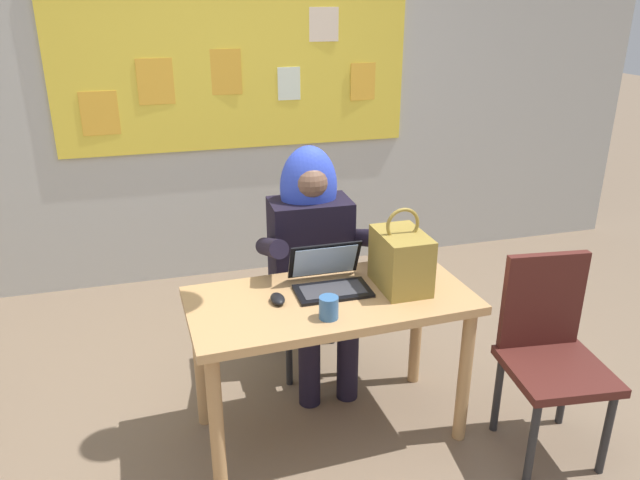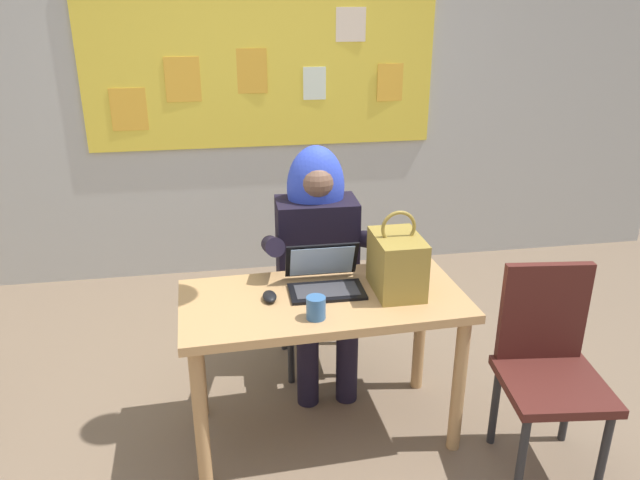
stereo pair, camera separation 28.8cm
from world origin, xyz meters
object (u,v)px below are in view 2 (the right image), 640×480
(chair_at_desk, at_px, (315,277))
(coffee_mug, at_px, (316,308))
(chair_extra_corner, at_px, (548,359))
(computer_mouse, at_px, (270,296))
(person_costumed, at_px, (318,247))
(laptop, at_px, (325,279))
(desk_main, at_px, (323,318))
(handbag, at_px, (397,263))

(chair_at_desk, distance_m, coffee_mug, 0.90)
(chair_extra_corner, bearing_deg, computer_mouse, -99.66)
(person_costumed, relative_size, computer_mouse, 11.96)
(laptop, xyz_separation_m, chair_extra_corner, (0.89, -0.41, -0.26))
(desk_main, relative_size, coffee_mug, 13.34)
(computer_mouse, height_order, chair_extra_corner, chair_extra_corner)
(chair_at_desk, relative_size, laptop, 2.67)
(person_costumed, xyz_separation_m, chair_extra_corner, (0.85, -0.86, -0.23))
(laptop, relative_size, handbag, 0.89)
(person_costumed, distance_m, coffee_mug, 0.73)
(computer_mouse, bearing_deg, coffee_mug, -49.63)
(chair_at_desk, height_order, person_costumed, person_costumed)
(coffee_mug, bearing_deg, person_costumed, 79.50)
(laptop, distance_m, handbag, 0.33)
(handbag, xyz_separation_m, coffee_mug, (-0.39, -0.19, -0.09))
(desk_main, bearing_deg, laptop, 75.43)
(desk_main, bearing_deg, chair_at_desk, 83.80)
(desk_main, xyz_separation_m, handbag, (0.33, 0.01, 0.24))
(computer_mouse, height_order, handbag, handbag)
(coffee_mug, bearing_deg, desk_main, 70.93)
(person_costumed, bearing_deg, desk_main, -6.05)
(laptop, bearing_deg, person_costumed, 84.41)
(chair_at_desk, xyz_separation_m, computer_mouse, (-0.31, -0.65, 0.23))
(chair_extra_corner, bearing_deg, desk_main, -102.99)
(coffee_mug, distance_m, chair_extra_corner, 1.02)
(desk_main, distance_m, laptop, 0.18)
(handbag, bearing_deg, coffee_mug, -154.34)
(laptop, distance_m, computer_mouse, 0.27)
(desk_main, distance_m, handbag, 0.41)
(computer_mouse, bearing_deg, handbag, -1.78)
(laptop, relative_size, coffee_mug, 3.53)
(chair_extra_corner, bearing_deg, person_costumed, -128.83)
(chair_at_desk, xyz_separation_m, chair_extra_corner, (0.84, -0.99, 0.01))
(computer_mouse, height_order, coffee_mug, coffee_mug)
(handbag, bearing_deg, desk_main, -178.76)
(person_costumed, distance_m, chair_extra_corner, 1.23)
(computer_mouse, xyz_separation_m, chair_extra_corner, (1.15, -0.34, -0.23))
(chair_extra_corner, bearing_deg, laptop, -108.13)
(computer_mouse, xyz_separation_m, coffee_mug, (0.17, -0.19, 0.03))
(coffee_mug, bearing_deg, laptop, 72.35)
(desk_main, relative_size, chair_extra_corner, 1.41)
(person_costumed, xyz_separation_m, coffee_mug, (-0.13, -0.72, 0.03))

